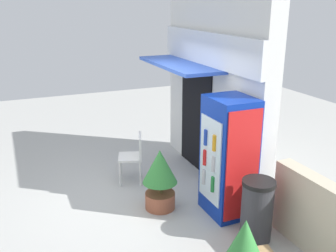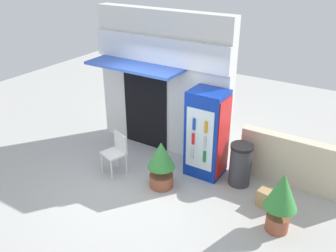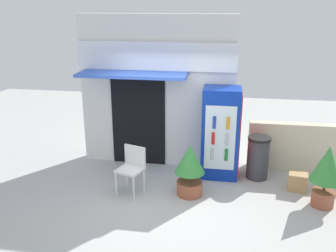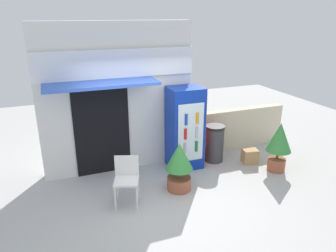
% 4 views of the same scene
% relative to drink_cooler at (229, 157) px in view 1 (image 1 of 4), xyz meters
% --- Properties ---
extents(ground, '(16.00, 16.00, 0.00)m').
position_rel_drink_cooler_xyz_m(ground, '(-0.99, -1.18, -0.93)').
color(ground, '#B2B2AD').
extents(storefront_building, '(3.31, 1.07, 3.22)m').
position_rel_drink_cooler_xyz_m(storefront_building, '(-1.41, 0.49, 0.71)').
color(storefront_building, silver).
rests_on(storefront_building, ground).
extents(drink_cooler, '(0.76, 0.68, 1.86)m').
position_rel_drink_cooler_xyz_m(drink_cooler, '(0.00, 0.00, 0.00)').
color(drink_cooler, '#0C2D9E').
rests_on(drink_cooler, ground).
extents(plastic_chair, '(0.55, 0.54, 0.90)m').
position_rel_drink_cooler_xyz_m(plastic_chair, '(-1.60, -0.98, -0.39)').
color(plastic_chair, silver).
rests_on(plastic_chair, ground).
extents(potted_plant_near_shop, '(0.55, 0.55, 1.00)m').
position_rel_drink_cooler_xyz_m(potted_plant_near_shop, '(-0.53, -0.91, -0.36)').
color(potted_plant_near_shop, '#995138').
rests_on(potted_plant_near_shop, ground).
extents(trash_bin, '(0.46, 0.46, 0.89)m').
position_rel_drink_cooler_xyz_m(trash_bin, '(0.77, 0.01, -0.48)').
color(trash_bin, '#38383D').
rests_on(trash_bin, ground).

